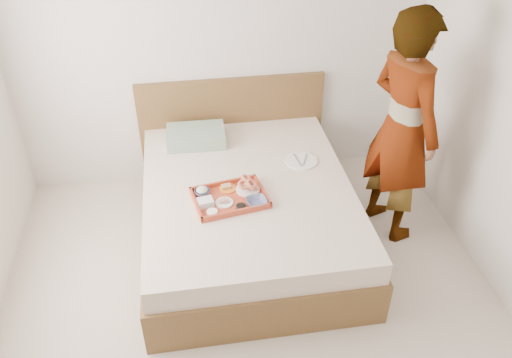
{
  "coord_description": "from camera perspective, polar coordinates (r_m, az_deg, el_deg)",
  "views": [
    {
      "loc": [
        -0.36,
        -2.12,
        2.86
      ],
      "look_at": [
        0.12,
        0.9,
        0.65
      ],
      "focal_mm": 36.51,
      "sensor_mm": 36.0,
      "label": 1
    }
  ],
  "objects": [
    {
      "name": "tray",
      "position": [
        3.76,
        -2.89,
        -2.05
      ],
      "size": [
        0.57,
        0.46,
        0.05
      ],
      "primitive_type": "cube",
      "rotation": [
        0.0,
        0.0,
        0.17
      ],
      "color": "#B34628",
      "rests_on": "bed"
    },
    {
      "name": "cheese_round",
      "position": [
        3.63,
        -4.82,
        -3.68
      ],
      "size": [
        0.09,
        0.09,
        0.03
      ],
      "primitive_type": "cylinder",
      "rotation": [
        0.0,
        0.0,
        0.17
      ],
      "color": "white",
      "rests_on": "tray"
    },
    {
      "name": "ground",
      "position": [
        3.58,
        0.32,
        -17.22
      ],
      "size": [
        3.5,
        4.0,
        0.01
      ],
      "primitive_type": "cube",
      "color": "beige",
      "rests_on": "ground"
    },
    {
      "name": "pillow",
      "position": [
        4.42,
        -6.61,
        4.67
      ],
      "size": [
        0.49,
        0.34,
        0.12
      ],
      "primitive_type": "cube",
      "rotation": [
        0.0,
        0.0,
        -0.03
      ],
      "color": "gray",
      "rests_on": "bed"
    },
    {
      "name": "navy_bowl_big",
      "position": [
        3.7,
        0.07,
        -2.5
      ],
      "size": [
        0.17,
        0.17,
        0.04
      ],
      "primitive_type": "imported",
      "rotation": [
        0.0,
        0.0,
        0.17
      ],
      "color": "#161B48",
      "rests_on": "tray"
    },
    {
      "name": "person",
      "position": [
        4.0,
        15.73,
        5.31
      ],
      "size": [
        0.63,
        0.77,
        1.83
      ],
      "primitive_type": "imported",
      "rotation": [
        0.0,
        0.0,
        1.9
      ],
      "color": "silver",
      "rests_on": "ground"
    },
    {
      "name": "prawn_plate",
      "position": [
        3.84,
        -0.91,
        -1.15
      ],
      "size": [
        0.21,
        0.21,
        0.01
      ],
      "primitive_type": "cylinder",
      "rotation": [
        0.0,
        0.0,
        0.17
      ],
      "color": "white",
      "rests_on": "tray"
    },
    {
      "name": "bread_plate",
      "position": [
        3.85,
        -3.12,
        -1.03
      ],
      "size": [
        0.15,
        0.15,
        0.01
      ],
      "primitive_type": "cylinder",
      "rotation": [
        0.0,
        0.0,
        0.17
      ],
      "color": "orange",
      "rests_on": "tray"
    },
    {
      "name": "wall_back",
      "position": [
        4.42,
        -3.98,
        15.11
      ],
      "size": [
        3.5,
        0.01,
        2.6
      ],
      "primitive_type": "cube",
      "color": "silver",
      "rests_on": "ground"
    },
    {
      "name": "dinner_plate",
      "position": [
        4.19,
        4.98,
        2.0
      ],
      "size": [
        0.31,
        0.31,
        0.01
      ],
      "primitive_type": "cylinder",
      "rotation": [
        0.0,
        0.0,
        -0.21
      ],
      "color": "white",
      "rests_on": "bed"
    },
    {
      "name": "headboard",
      "position": [
        4.75,
        -2.64,
        5.71
      ],
      "size": [
        1.65,
        0.06,
        0.95
      ],
      "primitive_type": "cube",
      "color": "brown",
      "rests_on": "ground"
    },
    {
      "name": "sauce_dish",
      "position": [
        3.66,
        -1.65,
        -3.1
      ],
      "size": [
        0.09,
        0.09,
        0.03
      ],
      "primitive_type": "cylinder",
      "rotation": [
        0.0,
        0.0,
        0.17
      ],
      "color": "black",
      "rests_on": "tray"
    },
    {
      "name": "salad_bowl",
      "position": [
        3.81,
        -5.91,
        -1.43
      ],
      "size": [
        0.13,
        0.13,
        0.04
      ],
      "primitive_type": "imported",
      "rotation": [
        0.0,
        0.0,
        0.17
      ],
      "color": "#161B48",
      "rests_on": "tray"
    },
    {
      "name": "bed",
      "position": [
        4.08,
        -0.92,
        -3.64
      ],
      "size": [
        1.65,
        2.0,
        0.53
      ],
      "primitive_type": "cube",
      "color": "brown",
      "rests_on": "ground"
    },
    {
      "name": "plastic_tub",
      "position": [
        3.7,
        -5.56,
        -2.56
      ],
      "size": [
        0.12,
        0.11,
        0.05
      ],
      "primitive_type": "cube",
      "rotation": [
        0.0,
        0.0,
        0.17
      ],
      "color": "silver",
      "rests_on": "tray"
    },
    {
      "name": "meat_plate",
      "position": [
        3.72,
        -3.49,
        -2.6
      ],
      "size": [
        0.15,
        0.15,
        0.01
      ],
      "primitive_type": "cylinder",
      "rotation": [
        0.0,
        0.0,
        0.17
      ],
      "color": "white",
      "rests_on": "tray"
    }
  ]
}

